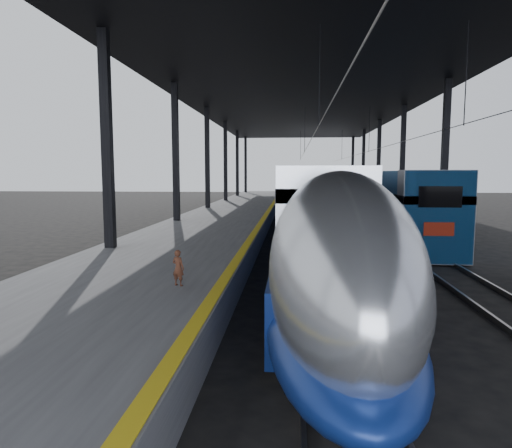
# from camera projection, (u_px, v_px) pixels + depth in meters

# --- Properties ---
(ground) EXTENTS (160.00, 160.00, 0.00)m
(ground) POSITION_uv_depth(u_px,v_px,m) (250.00, 318.00, 12.04)
(ground) COLOR black
(ground) RESTS_ON ground
(platform) EXTENTS (6.00, 80.00, 1.00)m
(platform) POSITION_uv_depth(u_px,v_px,m) (227.00, 220.00, 32.08)
(platform) COLOR #4C4C4F
(platform) RESTS_ON ground
(yellow_strip) EXTENTS (0.30, 80.00, 0.01)m
(yellow_strip) POSITION_uv_depth(u_px,v_px,m) (267.00, 213.00, 31.80)
(yellow_strip) COLOR gold
(yellow_strip) RESTS_ON platform
(rails) EXTENTS (6.52, 80.00, 0.16)m
(rails) POSITION_uv_depth(u_px,v_px,m) (342.00, 227.00, 31.48)
(rails) COLOR slate
(rails) RESTS_ON ground
(canopy) EXTENTS (18.00, 75.00, 9.47)m
(canopy) POSITION_uv_depth(u_px,v_px,m) (306.00, 94.00, 30.68)
(canopy) COLOR black
(canopy) RESTS_ON ground
(tgv_train) EXTENTS (2.79, 65.20, 4.00)m
(tgv_train) POSITION_uv_depth(u_px,v_px,m) (304.00, 198.00, 36.11)
(tgv_train) COLOR silver
(tgv_train) RESTS_ON ground
(second_train) EXTENTS (2.86, 56.05, 3.94)m
(second_train) POSITION_uv_depth(u_px,v_px,m) (352.00, 191.00, 45.43)
(second_train) COLOR #165094
(second_train) RESTS_ON ground
(child) EXTENTS (0.39, 0.33, 0.91)m
(child) POSITION_uv_depth(u_px,v_px,m) (178.00, 268.00, 11.39)
(child) COLOR #522B1B
(child) RESTS_ON platform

